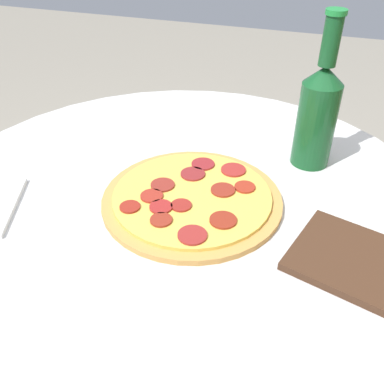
# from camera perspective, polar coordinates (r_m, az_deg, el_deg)

# --- Properties ---
(table) EXTENTS (0.90, 0.90, 0.78)m
(table) POSITION_cam_1_polar(r_m,az_deg,el_deg) (0.87, -1.28, -11.54)
(table) COLOR silver
(table) RESTS_ON ground_plane
(pizza) EXTENTS (0.30, 0.30, 0.02)m
(pizza) POSITION_cam_1_polar(r_m,az_deg,el_deg) (0.70, 0.01, -0.80)
(pizza) COLOR #C68E47
(pizza) RESTS_ON table
(beer_bottle) EXTENTS (0.07, 0.07, 0.27)m
(beer_bottle) POSITION_cam_1_polar(r_m,az_deg,el_deg) (0.80, 16.44, 10.27)
(beer_bottle) COLOR #144C23
(beer_bottle) RESTS_ON table
(pizza_paddle) EXTENTS (0.18, 0.26, 0.02)m
(pizza_paddle) POSITION_cam_1_polar(r_m,az_deg,el_deg) (0.64, 21.78, -8.84)
(pizza_paddle) COLOR #422819
(pizza_paddle) RESTS_ON table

